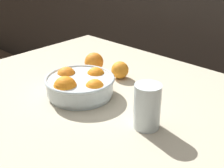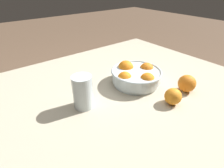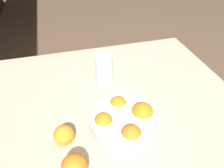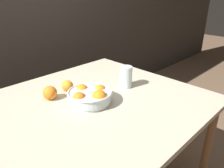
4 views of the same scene
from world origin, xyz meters
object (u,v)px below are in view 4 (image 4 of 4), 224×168
object	(u,v)px
fruit_bowl	(90,96)
orange_loose_near_bowl	(67,86)
juice_glass	(125,78)
orange_loose_front	(50,93)

from	to	relation	value
fruit_bowl	orange_loose_near_bowl	bearing A→B (deg)	90.44
juice_glass	orange_loose_near_bowl	bearing A→B (deg)	145.12
orange_loose_near_bowl	fruit_bowl	bearing A→B (deg)	-89.56
orange_loose_near_bowl	orange_loose_front	world-z (taller)	orange_loose_front
juice_glass	orange_loose_front	bearing A→B (deg)	156.18
fruit_bowl	orange_loose_front	world-z (taller)	fruit_bowl
juice_glass	orange_loose_near_bowl	xyz separation A→B (m)	(-0.30, 0.21, -0.03)
fruit_bowl	orange_loose_front	size ratio (longest dim) A/B	3.11
fruit_bowl	orange_loose_front	distance (m)	0.24
juice_glass	orange_loose_front	xyz separation A→B (m)	(-0.44, 0.19, -0.02)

